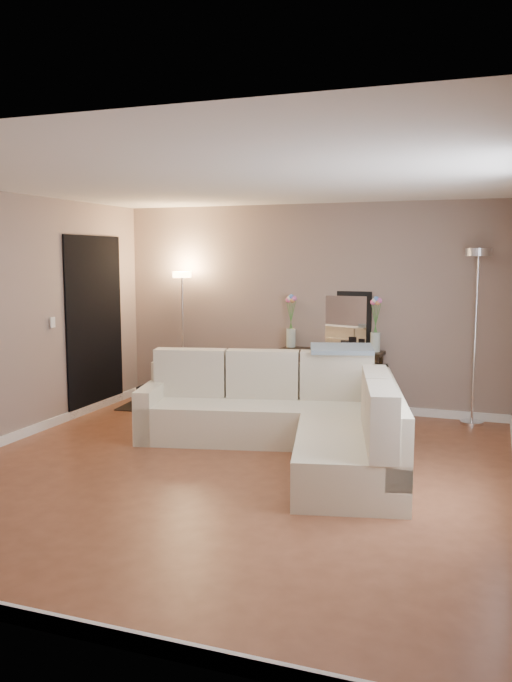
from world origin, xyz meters
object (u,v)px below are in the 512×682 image
(sectional_sofa, at_px, (295,417))
(floor_lamp_lit, at_px, (182,310))
(console_table, at_px, (325,376))
(floor_lamp_unlit, at_px, (477,301))

(sectional_sofa, distance_m, floor_lamp_lit, 2.83)
(sectional_sofa, relative_size, console_table, 2.42)
(floor_lamp_lit, bearing_deg, floor_lamp_unlit, 0.28)
(floor_lamp_lit, height_order, floor_lamp_unlit, floor_lamp_unlit)
(floor_lamp_lit, bearing_deg, sectional_sofa, -39.46)
(sectional_sofa, distance_m, console_table, 1.79)
(sectional_sofa, xyz_separation_m, console_table, (-0.13, 1.78, 0.10))
(floor_lamp_lit, distance_m, floor_lamp_unlit, 3.72)
(floor_lamp_unlit, bearing_deg, console_table, 178.27)
(console_table, distance_m, floor_lamp_lit, 2.10)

